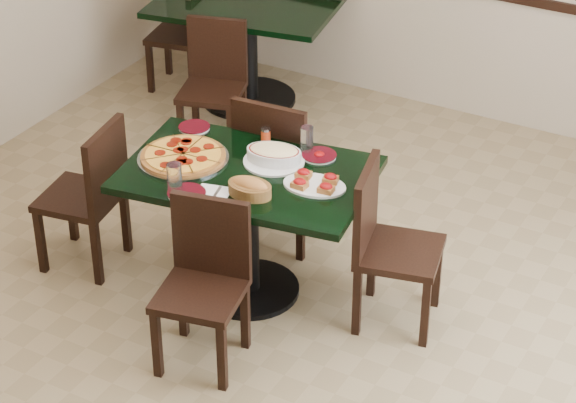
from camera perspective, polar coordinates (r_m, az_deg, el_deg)
The scene contains 20 objects.
floor at distance 5.84m, azimuth -1.10°, elevation -6.25°, with size 5.50×5.50×0.00m, color olive.
main_table at distance 5.75m, azimuth -2.04°, elevation -0.01°, with size 1.35×0.97×0.75m.
back_table at distance 7.82m, azimuth -2.07°, elevation 8.62°, with size 1.36×1.08×0.75m.
chair_far at distance 6.18m, azimuth -0.51°, elevation 1.95°, with size 0.46×0.46×0.93m.
chair_near at distance 5.40m, azimuth -4.22°, elevation -3.72°, with size 0.47×0.47×0.84m.
chair_right at distance 5.63m, azimuth 4.94°, elevation -1.88°, with size 0.49×0.49×0.87m.
chair_left at distance 6.11m, azimuth -9.94°, elevation 0.60°, with size 0.46×0.46×0.86m.
back_chair_near at distance 7.30m, azimuth -3.76°, elevation 6.29°, with size 0.49×0.49×0.84m.
back_chair_left at distance 8.07m, azimuth -5.13°, elevation 8.72°, with size 0.45×0.45×0.82m.
pepperoni_pizza at distance 5.78m, azimuth -5.35°, elevation 2.31°, with size 0.47×0.47×0.04m.
lasagna_casserole at distance 5.71m, azimuth -0.72°, elevation 2.41°, with size 0.32×0.32×0.09m.
bread_basket at distance 5.44m, azimuth -1.96°, elevation 0.71°, with size 0.23×0.16×0.10m.
bruschetta_platter at distance 5.51m, azimuth 1.36°, elevation 0.96°, with size 0.35×0.26×0.05m.
side_plate_near at distance 5.47m, azimuth -5.17°, elevation 0.41°, with size 0.19×0.19×0.02m.
side_plate_far_r at distance 5.78m, azimuth 1.59°, elevation 2.36°, with size 0.18×0.18×0.03m.
side_plate_far_l at distance 6.07m, azimuth -4.78°, elevation 3.78°, with size 0.17×0.17×0.02m.
napkin_setting at distance 5.47m, azimuth -3.85°, elevation 0.38°, with size 0.20×0.20×0.01m.
water_glass_a at distance 5.79m, azimuth 0.96°, elevation 3.15°, with size 0.07×0.07×0.15m, color silver.
water_glass_b at distance 5.46m, azimuth -5.78°, elevation 1.16°, with size 0.07×0.07×0.16m, color silver.
pepper_shaker at distance 5.89m, azimuth -1.14°, elevation 3.37°, with size 0.05×0.05×0.09m.
Camera 1 is at (2.35, -3.96, 3.59)m, focal length 70.00 mm.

